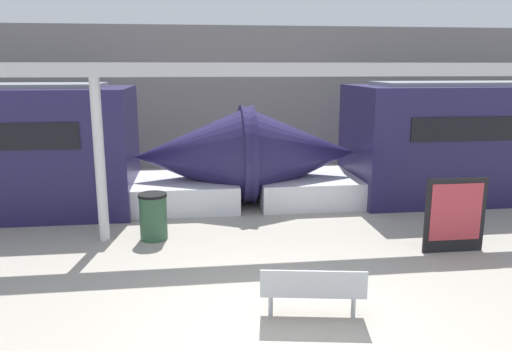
{
  "coord_description": "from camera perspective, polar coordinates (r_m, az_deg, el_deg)",
  "views": [
    {
      "loc": [
        -1.2,
        -6.37,
        3.62
      ],
      "look_at": [
        0.09,
        3.62,
        1.4
      ],
      "focal_mm": 35.0,
      "sensor_mm": 36.0,
      "label": 1
    }
  ],
  "objects": [
    {
      "name": "station_wall",
      "position": [
        18.11,
        -3.58,
        8.86
      ],
      "size": [
        56.0,
        0.2,
        5.0
      ],
      "primitive_type": "cube",
      "color": "gray",
      "rests_on": "ground_plane"
    },
    {
      "name": "support_column_near",
      "position": [
        10.74,
        -17.44,
        1.57
      ],
      "size": [
        0.21,
        0.21,
        3.4
      ],
      "primitive_type": "cylinder",
      "color": "silver",
      "rests_on": "ground_plane"
    },
    {
      "name": "bench_near",
      "position": [
        7.42,
        6.5,
        -12.72
      ],
      "size": [
        1.57,
        0.69,
        0.8
      ],
      "rotation": [
        0.0,
        0.0,
        -0.17
      ],
      "color": "#ADB2B7",
      "rests_on": "ground_plane"
    },
    {
      "name": "ground_plane",
      "position": [
        7.43,
        3.02,
        -16.77
      ],
      "size": [
        60.0,
        60.0,
        0.0
      ],
      "primitive_type": "plane",
      "color": "#A8A093"
    },
    {
      "name": "canopy_beam",
      "position": [
        10.57,
        -18.09,
        11.42
      ],
      "size": [
        28.0,
        0.6,
        0.28
      ],
      "primitive_type": "cube",
      "color": "#B7B7BC",
      "rests_on": "support_column_near"
    },
    {
      "name": "poster_board",
      "position": [
        10.56,
        21.8,
        -4.21
      ],
      "size": [
        1.24,
        0.07,
        1.5
      ],
      "color": "black",
      "rests_on": "ground_plane"
    },
    {
      "name": "trash_bin",
      "position": [
        10.82,
        -11.66,
        -4.59
      ],
      "size": [
        0.61,
        0.61,
        1.0
      ],
      "color": "#2D5138",
      "rests_on": "ground_plane"
    }
  ]
}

